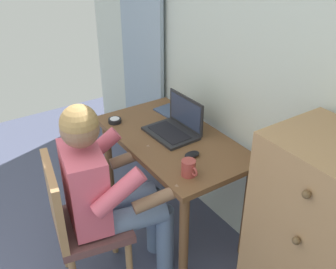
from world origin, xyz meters
The scene contains 11 objects.
wall_back centered at (0.00, 2.20, 1.25)m, with size 4.80×0.05×2.50m, color silver.
curtain_panel centered at (-1.42, 2.13, 1.10)m, with size 0.62×0.03×2.20m, color #8EA3B7.
desk centered at (-0.52, 1.83, 0.62)m, with size 1.09×0.61×0.75m.
dresser centered at (0.60, 1.92, 0.60)m, with size 0.64×0.47×1.20m.
chair centered at (-0.39, 1.10, 0.50)m, with size 0.49×0.47×0.88m.
person_seated centered at (-0.36, 1.28, 0.68)m, with size 0.60×0.63×1.20m.
laptop centered at (-0.56, 1.88, 0.80)m, with size 0.35×0.26×0.24m.
computer_mouse centered at (-0.26, 1.79, 0.76)m, with size 0.06×0.10×0.03m, color black.
desk_clock centered at (-0.91, 1.61, 0.76)m, with size 0.09×0.09×0.03m.
notebook_pad centered at (-0.83, 2.01, 0.75)m, with size 0.21×0.15×0.01m, color #3D4C6B.
coffee_mug centered at (-0.12, 1.67, 0.79)m, with size 0.12×0.08×0.09m.
Camera 1 is at (1.31, 0.59, 2.04)m, focal length 42.41 mm.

